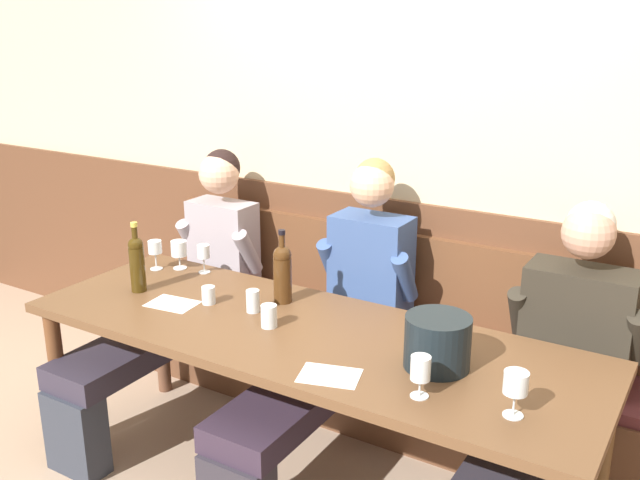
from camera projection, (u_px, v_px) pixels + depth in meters
name	position (u px, v px, depth m)	size (l,w,h in m)	color
room_wall_back	(408.00, 135.00, 3.37)	(6.80, 0.08, 2.80)	beige
wood_wainscot_panel	(397.00, 304.00, 3.58)	(6.80, 0.03, 1.09)	brown
wall_bench	(377.00, 368.00, 3.49)	(2.66, 0.42, 0.94)	brown
dining_table	(303.00, 348.00, 2.82)	(2.36, 0.80, 0.75)	brown
person_left_seat	(181.00, 288.00, 3.56)	(0.46, 1.25, 1.29)	#2D323D
person_right_seat	(336.00, 322.00, 3.12)	(0.47, 1.24, 1.33)	#2D2931
person_center_right_seat	(554.00, 387.00, 2.64)	(0.54, 1.25, 1.25)	#332A32
ice_bucket	(438.00, 342.00, 2.47)	(0.24, 0.24, 0.19)	black
wine_bottle_amber_mid	(282.00, 272.00, 3.04)	(0.08, 0.08, 0.33)	#452912
wine_bottle_green_tall	(137.00, 262.00, 3.16)	(0.07, 0.07, 0.32)	#3A2A0B
wine_glass_mid_right	(203.00, 253.00, 3.40)	(0.06, 0.06, 0.14)	silver
wine_glass_right_end	(516.00, 385.00, 2.16)	(0.08, 0.08, 0.15)	silver
wine_glass_mid_left	(155.00, 249.00, 3.44)	(0.07, 0.07, 0.15)	silver
wine_glass_near_bucket	(179.00, 250.00, 3.46)	(0.08, 0.08, 0.14)	silver
wine_glass_center_rear	(420.00, 370.00, 2.28)	(0.07, 0.07, 0.14)	silver
water_tumbler_center	(269.00, 316.00, 2.81)	(0.07, 0.07, 0.09)	silver
water_tumbler_right	(209.00, 295.00, 3.05)	(0.06, 0.06, 0.08)	silver
water_tumbler_left	(253.00, 301.00, 2.96)	(0.06, 0.06, 0.10)	silver
tasting_sheet_left_guest	(330.00, 376.00, 2.44)	(0.21, 0.15, 0.00)	white
tasting_sheet_right_guest	(173.00, 304.00, 3.05)	(0.21, 0.15, 0.00)	white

